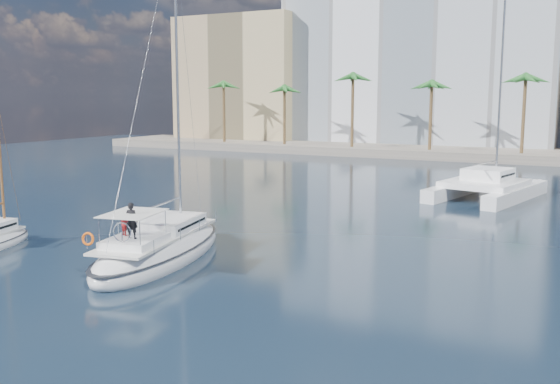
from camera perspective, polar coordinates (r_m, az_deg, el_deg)
The scene contains 9 objects.
ground at distance 32.72m, azimuth -0.07°, elevation -6.16°, with size 160.00×160.00×0.00m, color black.
quay at distance 90.62m, azimuth 17.88°, elevation 3.36°, with size 120.00×14.00×1.20m, color gray.
building_modern at distance 104.67m, azimuth 12.71°, elevation 11.58°, with size 42.00×16.00×28.00m, color white.
building_tan_left at distance 112.37m, azimuth -3.09°, elevation 10.04°, with size 22.00×14.00×22.00m, color tan.
palm_left at distance 97.96m, azimuth -2.56°, elevation 9.81°, with size 3.60×3.60×12.30m.
palm_centre at distance 86.36m, azimuth 17.74°, elevation 9.56°, with size 3.60×3.60×12.30m.
main_sloop at distance 33.13m, azimuth -10.90°, elevation -5.16°, with size 6.25×12.84×18.27m.
catamaran at distance 54.73m, azimuth 18.37°, elevation 0.66°, with size 8.56×13.25×17.81m.
seagull at distance 37.00m, azimuth -8.02°, elevation -3.11°, with size 1.20×0.52×0.22m.
Camera 1 is at (14.45, -28.12, 8.41)m, focal length 40.00 mm.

